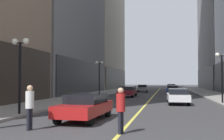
% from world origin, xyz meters
% --- Properties ---
extents(ground_plane, '(200.00, 200.00, 0.00)m').
position_xyz_m(ground_plane, '(0.00, 35.00, 0.00)').
color(ground_plane, '#38383A').
extents(sidewalk_left, '(4.50, 78.00, 0.15)m').
position_xyz_m(sidewalk_left, '(-8.25, 35.00, 0.07)').
color(sidewalk_left, gray).
rests_on(sidewalk_left, ground).
extents(sidewalk_right, '(4.50, 78.00, 0.15)m').
position_xyz_m(sidewalk_right, '(8.25, 35.00, 0.07)').
color(sidewalk_right, gray).
rests_on(sidewalk_right, ground).
extents(lane_centre_stripe, '(0.16, 70.00, 0.01)m').
position_xyz_m(lane_centre_stripe, '(0.00, 35.00, 0.00)').
color(lane_centre_stripe, '#E5D64C').
rests_on(lane_centre_stripe, ground).
extents(building_left_far, '(15.27, 26.00, 43.73)m').
position_xyz_m(building_left_far, '(-18.03, 60.00, 21.80)').
color(building_left_far, '#B7AD99').
rests_on(building_left_far, ground).
extents(car_red, '(1.98, 4.47, 1.32)m').
position_xyz_m(car_red, '(-2.32, 8.43, 0.72)').
color(car_red, '#B21919').
rests_on(car_red, ground).
extents(car_white, '(1.88, 4.82, 1.32)m').
position_xyz_m(car_white, '(2.67, 19.02, 0.72)').
color(car_white, silver).
rests_on(car_white, ground).
extents(car_maroon, '(2.03, 4.23, 1.32)m').
position_xyz_m(car_maroon, '(-3.05, 28.11, 0.72)').
color(car_maroon, maroon).
rests_on(car_maroon, ground).
extents(car_blue, '(1.85, 4.80, 1.32)m').
position_xyz_m(car_blue, '(2.58, 36.44, 0.72)').
color(car_blue, navy).
rests_on(car_blue, ground).
extents(car_grey, '(1.94, 4.44, 1.32)m').
position_xyz_m(car_grey, '(-2.55, 43.54, 0.72)').
color(car_grey, slate).
rests_on(car_grey, ground).
extents(car_silver, '(2.05, 4.56, 1.32)m').
position_xyz_m(car_silver, '(2.77, 53.26, 0.72)').
color(car_silver, '#B7B7BC').
rests_on(car_silver, ground).
extents(pedestrian_in_red_jacket, '(0.43, 0.43, 1.74)m').
position_xyz_m(pedestrian_in_red_jacket, '(0.05, 5.31, 1.02)').
color(pedestrian_in_red_jacket, black).
rests_on(pedestrian_in_red_jacket, ground).
extents(pedestrian_in_white_shirt, '(0.38, 0.38, 1.82)m').
position_xyz_m(pedestrian_in_white_shirt, '(-3.71, 5.31, 1.07)').
color(pedestrian_in_white_shirt, black).
rests_on(pedestrian_in_white_shirt, ground).
extents(street_lamp_left_near, '(1.06, 0.36, 4.43)m').
position_xyz_m(street_lamp_left_near, '(-6.40, 8.99, 3.26)').
color(street_lamp_left_near, black).
rests_on(street_lamp_left_near, ground).
extents(street_lamp_left_far, '(1.06, 0.36, 4.43)m').
position_xyz_m(street_lamp_left_far, '(-6.40, 26.89, 3.26)').
color(street_lamp_left_far, black).
rests_on(street_lamp_left_far, ground).
extents(street_lamp_right_mid, '(1.06, 0.36, 4.43)m').
position_xyz_m(street_lamp_right_mid, '(6.40, 19.40, 3.26)').
color(street_lamp_right_mid, black).
rests_on(street_lamp_right_mid, ground).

